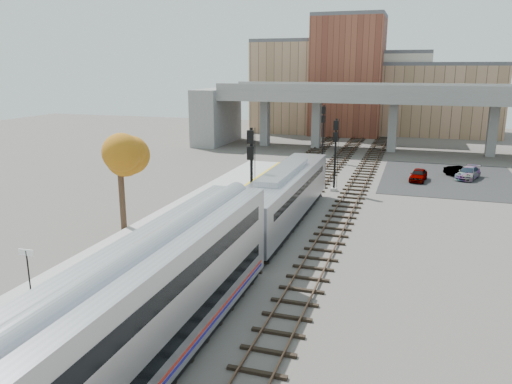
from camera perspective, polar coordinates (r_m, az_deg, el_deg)
The scene contains 17 objects.
ground at distance 32.60m, azimuth -1.81°, elevation -7.13°, with size 160.00×160.00×0.00m, color #47423D.
platform at distance 35.51m, azimuth -12.95°, elevation -5.39°, with size 4.50×60.00×0.35m, color #9E9E99.
yellow_strip at distance 34.55m, azimuth -10.24°, elevation -5.48°, with size 0.70×60.00×0.01m, color yellow.
tracks at distance 43.75m, azimuth 4.86°, elevation -1.50°, with size 10.70×95.00×0.25m.
overpass at distance 74.03m, azimuth 13.84°, elevation 9.06°, with size 54.00×12.00×9.50m.
buildings_far at distance 95.67m, azimuth 12.71°, elevation 11.42°, with size 43.00×21.00×20.60m.
parking_lot at distance 57.92m, azimuth 21.16°, elevation 1.41°, with size 14.00×18.00×0.04m, color black.
locomotive at distance 38.13m, azimuth 3.19°, elevation -0.38°, with size 3.02×19.05×4.10m.
coach at distance 18.44m, azimuth -15.78°, elevation -15.73°, with size 3.03×25.00×5.00m.
signal_mast_near at distance 36.90m, azimuth -0.55°, elevation 1.62°, with size 0.60×0.64×7.54m.
signal_mast_mid at distance 48.68m, azimuth 9.02°, elevation 4.10°, with size 0.60×0.64×7.04m.
signal_mast_far at distance 64.85m, azimuth 7.67°, elevation 6.65°, with size 0.60×0.64×7.10m.
station_sign at distance 28.82m, azimuth -24.68°, elevation -7.18°, with size 0.90×0.10×2.27m.
tree at distance 37.31m, azimuth -15.32°, elevation 3.39°, with size 3.60×3.60×7.00m.
car_a at distance 55.64m, azimuth 18.07°, elevation 1.88°, with size 1.53×3.81×1.30m, color #99999E.
car_b at distance 59.00m, azimuth 22.10°, elevation 2.14°, with size 1.23×3.53×1.16m, color #99999E.
car_c at distance 58.56m, azimuth 23.09°, elevation 2.02°, with size 1.81×4.45×1.29m, color #99999E.
Camera 1 is at (10.31, -28.59, 11.81)m, focal length 35.00 mm.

